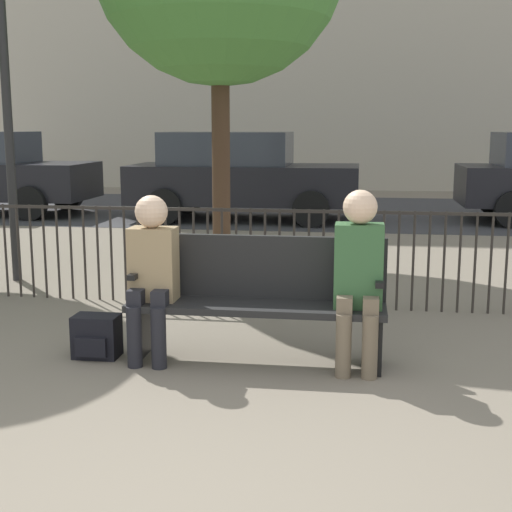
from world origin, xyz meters
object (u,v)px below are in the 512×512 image
seated_person_1 (359,269)px  park_bench (258,294)px  seated_person_0 (152,268)px  lamp_post (3,43)px  backpack (96,337)px  parked_car_0 (240,174)px

seated_person_1 → park_bench: bearing=170.3°
park_bench → seated_person_1: bearing=-9.7°
park_bench → seated_person_0: size_ratio=1.53×
park_bench → lamp_post: (-3.10, 2.38, 2.10)m
seated_person_0 → lamp_post: lamp_post is taller
seated_person_0 → backpack: 0.70m
seated_person_0 → backpack: bearing=179.9°
backpack → seated_person_0: bearing=-0.1°
park_bench → lamp_post: size_ratio=0.47×
seated_person_0 → backpack: seated_person_0 is taller
seated_person_0 → seated_person_1: bearing=0.1°
lamp_post → parked_car_0: 6.11m
backpack → park_bench: bearing=6.0°
parked_car_0 → seated_person_0: bearing=-84.9°
seated_person_0 → seated_person_1: seated_person_1 is taller
park_bench → parked_car_0: size_ratio=0.45×
seated_person_0 → lamp_post: bearing=133.0°
seated_person_1 → parked_car_0: parked_car_0 is taller
seated_person_1 → seated_person_0: bearing=-179.9°
seated_person_1 → lamp_post: lamp_post is taller
park_bench → lamp_post: lamp_post is taller
backpack → parked_car_0: size_ratio=0.08×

